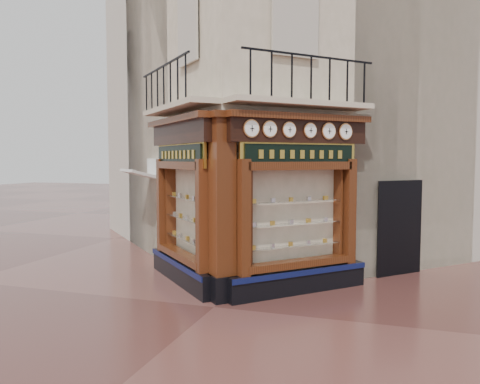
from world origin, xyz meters
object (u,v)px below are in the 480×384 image
at_px(corner_pilaster, 222,209).
at_px(clock_f, 345,132).
at_px(awning, 142,261).
at_px(clock_d, 310,130).
at_px(clock_a, 251,128).
at_px(clock_e, 329,131).
at_px(clock_c, 289,130).
at_px(signboard_right, 301,154).
at_px(signboard_left, 179,155).
at_px(clock_b, 270,129).

xyz_separation_m(corner_pilaster, clock_f, (2.35, 1.75, 1.67)).
bearing_deg(corner_pilaster, awning, 96.24).
bearing_deg(awning, clock_d, -154.19).
bearing_deg(clock_a, awning, 100.86).
xyz_separation_m(clock_e, awning, (-5.60, 1.47, -3.62)).
bearing_deg(awning, clock_c, -159.45).
relative_size(clock_c, signboard_right, 0.16).
relative_size(clock_a, clock_e, 0.99).
height_order(corner_pilaster, clock_c, corner_pilaster).
relative_size(clock_c, signboard_left, 0.15).
bearing_deg(signboard_left, clock_a, -160.39).
height_order(corner_pilaster, awning, corner_pilaster).
xyz_separation_m(clock_e, clock_f, (0.34, 0.34, 0.00)).
distance_m(corner_pilaster, awning, 4.99).
distance_m(corner_pilaster, signboard_left, 2.12).
bearing_deg(clock_f, signboard_left, 145.87).
xyz_separation_m(signboard_left, signboard_right, (2.92, 0.00, 0.00)).
xyz_separation_m(clock_b, awning, (-4.52, 2.55, -3.62)).
bearing_deg(clock_e, signboard_left, 141.51).
bearing_deg(clock_a, clock_e, 0.00).
distance_m(clock_c, clock_d, 0.54).
bearing_deg(clock_c, clock_b, -180.00).
bearing_deg(clock_e, clock_a, -180.00).
height_order(clock_f, awning, clock_f).
relative_size(corner_pilaster, signboard_left, 1.77).
xyz_separation_m(clock_a, clock_f, (1.72, 1.72, 0.00)).
height_order(clock_c, clock_f, clock_f).
height_order(clock_a, clock_b, clock_a).
relative_size(clock_a, awning, 0.25).
bearing_deg(awning, clock_f, -145.81).
relative_size(clock_a, clock_d, 1.10).
distance_m(clock_e, signboard_left, 3.54).
height_order(clock_d, signboard_left, clock_d).
bearing_deg(signboard_left, clock_e, -128.49).
distance_m(clock_e, awning, 6.83).
bearing_deg(clock_f, clock_c, -180.00).
height_order(clock_a, clock_e, clock_e).
height_order(clock_b, clock_e, clock_e).
height_order(clock_f, signboard_right, clock_f).
xyz_separation_m(awning, signboard_right, (5.05, -1.87, 3.10)).
distance_m(clock_b, clock_f, 2.00).
xyz_separation_m(corner_pilaster, signboard_left, (-1.46, 1.01, 1.15)).
xyz_separation_m(clock_a, clock_b, (0.31, 0.31, 0.00)).
xyz_separation_m(clock_a, signboard_right, (0.83, 0.99, -0.52)).
bearing_deg(clock_d, corner_pilaster, 167.44).
bearing_deg(awning, clock_e, -149.70).
bearing_deg(clock_b, clock_f, 0.00).
distance_m(clock_e, clock_f, 0.47).
distance_m(clock_a, clock_e, 1.96).
distance_m(clock_c, awning, 6.45).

